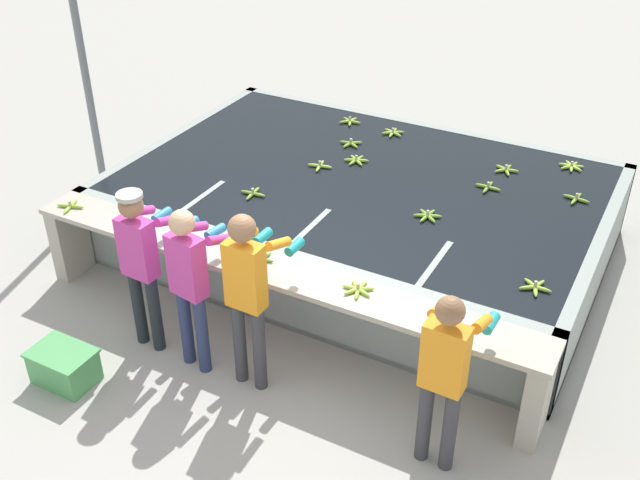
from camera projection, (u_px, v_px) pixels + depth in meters
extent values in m
plane|color=#A3A099|center=(259.00, 356.00, 6.82)|extent=(80.00, 80.00, 0.00)
cube|color=gray|center=(361.00, 243.00, 8.41)|extent=(5.06, 3.40, 0.06)
cube|color=gray|center=(286.00, 289.00, 6.98)|extent=(5.06, 0.12, 0.85)
cube|color=gray|center=(418.00, 155.00, 9.42)|extent=(5.06, 0.12, 0.85)
cube|color=gray|center=(181.00, 164.00, 9.20)|extent=(0.12, 3.40, 0.85)
cube|color=gray|center=(593.00, 273.00, 7.21)|extent=(0.12, 3.40, 0.85)
cube|color=black|center=(362.00, 210.00, 8.19)|extent=(4.82, 3.16, 0.79)
cube|color=gray|center=(204.00, 233.00, 7.83)|extent=(0.06, 0.80, 0.85)
cube|color=gray|center=(310.00, 265.00, 7.32)|extent=(0.06, 0.80, 0.85)
cube|color=gray|center=(431.00, 302.00, 6.81)|extent=(0.06, 0.80, 0.85)
cube|color=#A8A393|center=(268.00, 269.00, 6.55)|extent=(5.06, 0.45, 0.05)
cube|color=#A8A393|center=(70.00, 240.00, 7.76)|extent=(0.16, 0.41, 0.80)
cube|color=#A8A393|center=(537.00, 398.00, 5.80)|extent=(0.16, 0.41, 0.80)
cylinder|color=#1E2328|center=(139.00, 307.00, 6.81)|extent=(0.11, 0.11, 0.78)
cylinder|color=#1E2328|center=(155.00, 314.00, 6.72)|extent=(0.11, 0.11, 0.78)
cube|color=#BC388E|center=(137.00, 248.00, 6.41)|extent=(0.33, 0.19, 0.56)
sphere|color=#896042|center=(131.00, 206.00, 6.19)|extent=(0.21, 0.21, 0.21)
cylinder|color=#9E9E99|center=(129.00, 196.00, 6.14)|extent=(0.22, 0.22, 0.04)
cylinder|color=#BC388E|center=(141.00, 211.00, 6.56)|extent=(0.10, 0.31, 0.18)
cylinder|color=teal|center=(162.00, 215.00, 6.83)|extent=(0.09, 0.20, 0.08)
cylinder|color=#BC388E|center=(169.00, 221.00, 6.42)|extent=(0.10, 0.31, 0.18)
cylinder|color=teal|center=(189.00, 224.00, 6.68)|extent=(0.09, 0.20, 0.08)
cylinder|color=navy|center=(186.00, 326.00, 6.57)|extent=(0.11, 0.11, 0.79)
cylinder|color=navy|center=(202.00, 334.00, 6.46)|extent=(0.11, 0.11, 0.79)
cube|color=#BC388E|center=(187.00, 266.00, 6.16)|extent=(0.34, 0.22, 0.56)
sphere|color=tan|center=(182.00, 222.00, 5.94)|extent=(0.21, 0.21, 0.21)
cylinder|color=#BC388E|center=(193.00, 227.00, 6.31)|extent=(0.13, 0.32, 0.18)
cylinder|color=teal|center=(215.00, 232.00, 6.56)|extent=(0.12, 0.21, 0.08)
cylinder|color=#BC388E|center=(220.00, 239.00, 6.14)|extent=(0.13, 0.32, 0.18)
cylinder|color=teal|center=(242.00, 244.00, 6.39)|extent=(0.12, 0.21, 0.08)
cylinder|color=#38383D|center=(240.00, 341.00, 6.35)|extent=(0.11, 0.11, 0.83)
cylinder|color=#38383D|center=(259.00, 349.00, 6.27)|extent=(0.11, 0.11, 0.83)
cube|color=orange|center=(245.00, 276.00, 5.93)|extent=(0.32, 0.18, 0.59)
sphere|color=#896042|center=(242.00, 228.00, 5.70)|extent=(0.23, 0.23, 0.23)
cylinder|color=orange|center=(245.00, 234.00, 6.07)|extent=(0.09, 0.31, 0.18)
cylinder|color=teal|center=(263.00, 237.00, 6.35)|extent=(0.09, 0.20, 0.08)
cylinder|color=orange|center=(278.00, 244.00, 5.94)|extent=(0.09, 0.31, 0.18)
cylinder|color=teal|center=(295.00, 247.00, 6.21)|extent=(0.09, 0.20, 0.08)
cylinder|color=#38383D|center=(425.00, 420.00, 5.62)|extent=(0.11, 0.11, 0.77)
cylinder|color=#38383D|center=(449.00, 430.00, 5.54)|extent=(0.11, 0.11, 0.77)
cube|color=orange|center=(445.00, 357.00, 5.23)|extent=(0.32, 0.18, 0.55)
sphere|color=#896042|center=(450.00, 311.00, 5.01)|extent=(0.21, 0.21, 0.21)
cylinder|color=orange|center=(439.00, 310.00, 5.38)|extent=(0.09, 0.31, 0.18)
cylinder|color=#1EA3AD|center=(450.00, 310.00, 5.65)|extent=(0.09, 0.20, 0.08)
cylinder|color=orange|center=(482.00, 324.00, 5.25)|extent=(0.09, 0.31, 0.18)
cylinder|color=#1EA3AD|center=(491.00, 323.00, 5.52)|extent=(0.09, 0.20, 0.08)
ellipsoid|color=#75A333|center=(483.00, 186.00, 7.78)|extent=(0.17, 0.04, 0.04)
ellipsoid|color=#75A333|center=(486.00, 189.00, 7.72)|extent=(0.04, 0.17, 0.04)
ellipsoid|color=#75A333|center=(493.00, 188.00, 7.73)|extent=(0.17, 0.04, 0.04)
ellipsoid|color=#75A333|center=(490.00, 185.00, 7.80)|extent=(0.04, 0.17, 0.04)
cylinder|color=tan|center=(488.00, 184.00, 7.74)|extent=(0.03, 0.03, 0.04)
ellipsoid|color=#9EC642|center=(318.00, 168.00, 8.13)|extent=(0.07, 0.17, 0.04)
ellipsoid|color=#9EC642|center=(325.00, 167.00, 8.16)|extent=(0.17, 0.07, 0.04)
ellipsoid|color=#9EC642|center=(321.00, 164.00, 8.22)|extent=(0.07, 0.17, 0.04)
ellipsoid|color=#9EC642|center=(315.00, 165.00, 8.19)|extent=(0.17, 0.07, 0.04)
cylinder|color=tan|center=(320.00, 163.00, 8.16)|extent=(0.03, 0.03, 0.04)
ellipsoid|color=#75A333|center=(430.00, 218.00, 7.21)|extent=(0.16, 0.13, 0.04)
ellipsoid|color=#75A333|center=(433.00, 216.00, 7.25)|extent=(0.17, 0.10, 0.04)
ellipsoid|color=#75A333|center=(430.00, 213.00, 7.30)|extent=(0.06, 0.17, 0.04)
ellipsoid|color=#75A333|center=(425.00, 213.00, 7.30)|extent=(0.16, 0.13, 0.04)
ellipsoid|color=#75A333|center=(422.00, 215.00, 7.26)|extent=(0.17, 0.10, 0.04)
ellipsoid|color=#75A333|center=(425.00, 218.00, 7.22)|extent=(0.06, 0.17, 0.04)
cylinder|color=tan|center=(428.00, 213.00, 7.24)|extent=(0.03, 0.03, 0.04)
ellipsoid|color=#75A333|center=(571.00, 197.00, 7.58)|extent=(0.17, 0.06, 0.04)
ellipsoid|color=#75A333|center=(574.00, 201.00, 7.51)|extent=(0.06, 0.17, 0.04)
ellipsoid|color=#75A333|center=(582.00, 200.00, 7.52)|extent=(0.17, 0.06, 0.04)
ellipsoid|color=#75A333|center=(578.00, 197.00, 7.59)|extent=(0.06, 0.17, 0.04)
cylinder|color=tan|center=(577.00, 196.00, 7.53)|extent=(0.03, 0.03, 0.04)
ellipsoid|color=#93BC3D|center=(354.00, 122.00, 9.20)|extent=(0.17, 0.05, 0.04)
ellipsoid|color=#93BC3D|center=(353.00, 120.00, 9.26)|extent=(0.07, 0.17, 0.04)
ellipsoid|color=#93BC3D|center=(347.00, 120.00, 9.26)|extent=(0.17, 0.12, 0.04)
ellipsoid|color=#93BC3D|center=(346.00, 122.00, 9.21)|extent=(0.15, 0.14, 0.04)
ellipsoid|color=#93BC3D|center=(350.00, 123.00, 9.17)|extent=(0.10, 0.17, 0.04)
cylinder|color=tan|center=(350.00, 119.00, 9.20)|extent=(0.03, 0.03, 0.04)
ellipsoid|color=#93BC3D|center=(542.00, 289.00, 6.23)|extent=(0.17, 0.04, 0.04)
ellipsoid|color=#93BC3D|center=(539.00, 284.00, 6.28)|extent=(0.09, 0.17, 0.04)
ellipsoid|color=#93BC3D|center=(531.00, 284.00, 6.29)|extent=(0.16, 0.13, 0.04)
ellipsoid|color=#93BC3D|center=(529.00, 288.00, 6.25)|extent=(0.16, 0.13, 0.04)
ellipsoid|color=#93BC3D|center=(535.00, 291.00, 6.21)|extent=(0.08, 0.17, 0.04)
cylinder|color=tan|center=(536.00, 284.00, 6.23)|extent=(0.03, 0.03, 0.04)
ellipsoid|color=#8CB738|center=(501.00, 170.00, 8.08)|extent=(0.14, 0.15, 0.04)
ellipsoid|color=#8CB738|center=(507.00, 172.00, 8.05)|extent=(0.11, 0.17, 0.04)
ellipsoid|color=#8CB738|center=(511.00, 170.00, 8.08)|extent=(0.17, 0.07, 0.04)
ellipsoid|color=#8CB738|center=(508.00, 168.00, 8.14)|extent=(0.06, 0.17, 0.04)
ellipsoid|color=#8CB738|center=(502.00, 168.00, 8.13)|extent=(0.17, 0.10, 0.04)
cylinder|color=tan|center=(506.00, 167.00, 8.08)|extent=(0.03, 0.03, 0.04)
ellipsoid|color=#75A333|center=(248.00, 192.00, 7.66)|extent=(0.17, 0.05, 0.04)
ellipsoid|color=#75A333|center=(250.00, 196.00, 7.60)|extent=(0.05, 0.17, 0.04)
ellipsoid|color=#75A333|center=(258.00, 194.00, 7.62)|extent=(0.17, 0.05, 0.04)
ellipsoid|color=#75A333|center=(255.00, 191.00, 7.68)|extent=(0.05, 0.17, 0.04)
cylinder|color=tan|center=(253.00, 190.00, 7.62)|extent=(0.03, 0.03, 0.04)
ellipsoid|color=#9EC642|center=(569.00, 164.00, 8.21)|extent=(0.13, 0.16, 0.04)
ellipsoid|color=#9EC642|center=(566.00, 165.00, 8.19)|extent=(0.17, 0.04, 0.04)
ellipsoid|color=#9EC642|center=(567.00, 167.00, 8.15)|extent=(0.14, 0.15, 0.04)
ellipsoid|color=#9EC642|center=(571.00, 168.00, 8.12)|extent=(0.07, 0.17, 0.04)
ellipsoid|color=#9EC642|center=(575.00, 168.00, 8.13)|extent=(0.17, 0.11, 0.04)
ellipsoid|color=#9EC642|center=(577.00, 166.00, 8.16)|extent=(0.17, 0.10, 0.04)
ellipsoid|color=#9EC642|center=(574.00, 165.00, 8.20)|extent=(0.08, 0.17, 0.04)
cylinder|color=tan|center=(572.00, 163.00, 8.15)|extent=(0.03, 0.03, 0.04)
ellipsoid|color=#8CB738|center=(358.00, 162.00, 8.25)|extent=(0.16, 0.13, 0.04)
ellipsoid|color=#8CB738|center=(361.00, 160.00, 8.29)|extent=(0.17, 0.10, 0.04)
ellipsoid|color=#8CB738|center=(359.00, 158.00, 8.33)|extent=(0.06, 0.17, 0.04)
ellipsoid|color=#8CB738|center=(354.00, 158.00, 8.34)|extent=(0.16, 0.13, 0.04)
ellipsoid|color=#8CB738|center=(351.00, 160.00, 8.30)|extent=(0.17, 0.10, 0.04)
ellipsoid|color=#8CB738|center=(353.00, 162.00, 8.26)|extent=(0.06, 0.17, 0.04)
cylinder|color=tan|center=(356.00, 157.00, 8.28)|extent=(0.03, 0.03, 0.04)
ellipsoid|color=#7FAD33|center=(348.00, 145.00, 8.64)|extent=(0.07, 0.17, 0.04)
ellipsoid|color=#7FAD33|center=(353.00, 145.00, 8.63)|extent=(0.16, 0.12, 0.04)
ellipsoid|color=#7FAD33|center=(355.00, 143.00, 8.68)|extent=(0.15, 0.14, 0.04)
ellipsoid|color=#7FAD33|center=(351.00, 141.00, 8.72)|extent=(0.10, 0.17, 0.04)
ellipsoid|color=#7FAD33|center=(346.00, 143.00, 8.69)|extent=(0.17, 0.05, 0.04)
cylinder|color=tan|center=(351.00, 141.00, 8.65)|extent=(0.03, 0.03, 0.04)
ellipsoid|color=#93BC3D|center=(394.00, 131.00, 8.98)|extent=(0.06, 0.17, 0.04)
ellipsoid|color=#93BC3D|center=(390.00, 131.00, 8.97)|extent=(0.17, 0.10, 0.04)
ellipsoid|color=#93BC3D|center=(388.00, 133.00, 8.93)|extent=(0.16, 0.13, 0.04)
ellipsoid|color=#93BC3D|center=(392.00, 134.00, 8.89)|extent=(0.06, 0.17, 0.04)
ellipsoid|color=#93BC3D|center=(396.00, 134.00, 8.90)|extent=(0.17, 0.10, 0.04)
ellipsoid|color=#93BC3D|center=(397.00, 132.00, 8.94)|extent=(0.16, 0.13, 0.04)
cylinder|color=tan|center=(393.00, 130.00, 8.91)|extent=(0.03, 0.03, 0.04)
ellipsoid|color=#93BC3D|center=(73.00, 204.00, 7.45)|extent=(0.09, 0.17, 0.04)
ellipsoid|color=#93BC3D|center=(65.00, 206.00, 7.42)|extent=(0.17, 0.09, 0.04)
ellipsoid|color=#93BC3D|center=(68.00, 209.00, 7.36)|extent=(0.09, 0.17, 0.04)
ellipsoid|color=#93BC3D|center=(76.00, 207.00, 7.40)|extent=(0.17, 0.09, 0.04)
cylinder|color=tan|center=(70.00, 203.00, 7.39)|extent=(0.03, 0.03, 0.04)
ellipsoid|color=#9EC642|center=(352.00, 291.00, 6.20)|extent=(0.12, 0.16, 0.04)
ellipsoid|color=#9EC642|center=(357.00, 293.00, 6.17)|extent=(0.09, 0.17, 0.04)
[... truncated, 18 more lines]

